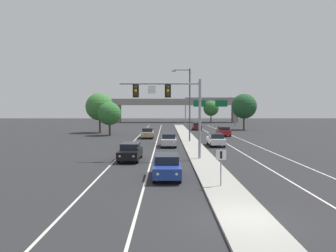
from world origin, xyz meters
name	(u,v)px	position (x,y,z in m)	size (l,w,h in m)	color
ground_plane	(246,221)	(0.00, 0.00, 0.00)	(260.00, 260.00, 0.00)	#28282B
median_island	(200,155)	(0.00, 18.00, 0.07)	(2.40, 110.00, 0.15)	#9E9B93
lane_stripe_oncoming_center	(155,147)	(-4.70, 25.00, 0.00)	(0.14, 100.00, 0.01)	silver
lane_stripe_receding_center	(233,147)	(4.70, 25.00, 0.00)	(0.14, 100.00, 0.01)	silver
edge_stripe_left	(128,147)	(-8.00, 25.00, 0.00)	(0.14, 100.00, 0.01)	silver
edge_stripe_right	(260,147)	(8.00, 25.00, 0.00)	(0.14, 100.00, 0.01)	silver
overhead_signal_mast	(174,102)	(-2.65, 15.68, 5.34)	(7.39, 0.44, 7.20)	gray
median_sign_post	(221,162)	(-0.12, 5.41, 1.59)	(0.60, 0.10, 2.20)	gray
street_lamp_median	(188,100)	(-0.33, 30.66, 5.79)	(2.58, 0.28, 10.00)	#4C4C51
car_oncoming_blue	(167,166)	(-3.32, 8.25, 0.82)	(1.85, 4.48, 1.58)	navy
car_oncoming_black	(130,151)	(-6.60, 15.39, 0.82)	(1.92, 4.51, 1.58)	black
car_oncoming_silver	(169,140)	(-3.04, 25.67, 0.82)	(1.83, 4.47, 1.58)	#B7B7BC
car_oncoming_tan	(148,133)	(-6.29, 36.61, 0.82)	(1.89, 4.50, 1.58)	tan
car_receding_white	(216,139)	(2.85, 26.17, 0.82)	(1.83, 4.47, 1.58)	silver
car_receding_red	(224,131)	(6.37, 40.19, 0.82)	(1.85, 4.48, 1.58)	maroon
car_receding_darkred	(197,126)	(3.24, 54.89, 0.82)	(1.87, 4.49, 1.58)	#5B0F14
highway_sign_gantry	(210,102)	(8.20, 69.89, 6.16)	(13.28, 0.42, 7.50)	gray
overpass_bridge	(176,105)	(0.00, 90.71, 5.78)	(42.40, 6.40, 7.65)	gray
tree_far_right_b	(211,108)	(10.86, 87.26, 4.60)	(4.87, 4.87, 7.04)	#4C3823
tree_far_right_a	(244,106)	(13.45, 55.16, 5.09)	(5.38, 5.38, 7.79)	#4C3823
tree_far_left_c	(100,107)	(-16.04, 47.26, 4.96)	(5.25, 5.25, 7.60)	#4C3823
tree_far_left_b	(110,114)	(-13.12, 41.44, 3.75)	(3.98, 3.98, 5.75)	#4C3823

